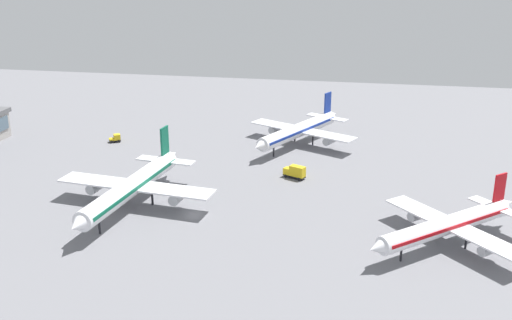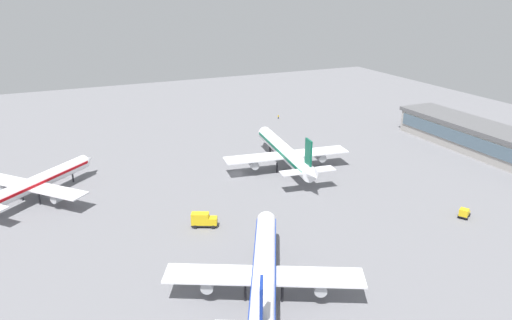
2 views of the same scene
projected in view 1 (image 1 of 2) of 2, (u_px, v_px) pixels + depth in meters
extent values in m
plane|color=slate|center=(194.00, 215.00, 130.20)|extent=(288.00, 288.00, 0.00)
cylinder|color=white|center=(446.00, 225.00, 115.21)|extent=(24.62, 26.53, 3.59)
cone|color=white|center=(378.00, 248.00, 106.56)|extent=(4.94, 4.95, 3.41)
cone|color=white|center=(506.00, 204.00, 123.67)|extent=(5.14, 5.25, 2.87)
cube|color=red|center=(446.00, 224.00, 115.12)|extent=(23.79, 25.61, 0.65)
cube|color=white|center=(452.00, 225.00, 116.13)|extent=(26.42, 24.72, 0.32)
cylinder|color=#A5A8AD|center=(489.00, 249.00, 109.58)|extent=(4.31, 4.46, 1.97)
cylinder|color=#A5A8AD|center=(418.00, 215.00, 123.51)|extent=(4.31, 4.46, 1.97)
cube|color=white|center=(497.00, 207.00, 122.39)|extent=(11.13, 10.51, 0.26)
cube|color=red|center=(500.00, 187.00, 120.97)|extent=(2.39, 2.58, 5.74)
cylinder|color=black|center=(401.00, 255.00, 110.53)|extent=(0.43, 0.43, 2.51)
cylinder|color=black|center=(466.00, 242.00, 115.20)|extent=(0.43, 0.43, 2.51)
cylinder|color=black|center=(443.00, 231.00, 119.81)|extent=(0.43, 0.43, 2.51)
cylinder|color=white|center=(299.00, 130.00, 174.45)|extent=(33.20, 19.20, 3.87)
cone|color=white|center=(260.00, 146.00, 160.33)|extent=(5.11, 5.02, 3.68)
cone|color=white|center=(332.00, 115.00, 188.38)|extent=(5.71, 4.93, 3.10)
cube|color=navy|center=(299.00, 129.00, 174.35)|extent=(31.97, 18.64, 0.70)
cube|color=white|center=(302.00, 130.00, 175.90)|extent=(19.98, 32.41, 0.35)
cylinder|color=#A5A8AD|center=(330.00, 140.00, 171.01)|extent=(5.04, 3.95, 2.13)
cylinder|color=#A5A8AD|center=(276.00, 129.00, 181.68)|extent=(5.04, 3.95, 2.13)
cube|color=white|center=(327.00, 117.00, 186.24)|extent=(8.80, 13.37, 0.28)
cube|color=navy|center=(328.00, 103.00, 184.72)|extent=(3.21, 1.88, 6.19)
cylinder|color=black|center=(274.00, 152.00, 166.26)|extent=(0.46, 0.46, 2.71)
cylinder|color=black|center=(313.00, 141.00, 175.88)|extent=(0.46, 0.46, 2.71)
cylinder|color=black|center=(295.00, 137.00, 179.41)|extent=(0.46, 0.46, 2.71)
cylinder|color=white|center=(131.00, 187.00, 131.93)|extent=(38.24, 9.00, 4.18)
cone|color=white|center=(78.00, 225.00, 113.72)|extent=(4.65, 4.47, 3.97)
cone|color=white|center=(171.00, 156.00, 149.93)|extent=(5.61, 3.98, 3.35)
cube|color=#0C593F|center=(131.00, 185.00, 131.83)|extent=(36.74, 8.89, 0.75)
cube|color=white|center=(135.00, 186.00, 133.77)|extent=(10.64, 36.59, 0.38)
cylinder|color=#A5A8AD|center=(178.00, 197.00, 131.32)|extent=(5.19, 2.91, 2.30)
cylinder|color=#A5A8AD|center=(96.00, 187.00, 137.19)|extent=(5.19, 2.91, 2.30)
cube|color=white|center=(166.00, 160.00, 147.17)|extent=(5.22, 14.76, 0.30)
cube|color=#0C593F|center=(165.00, 141.00, 145.52)|extent=(3.68, 0.91, 6.69)
cylinder|color=black|center=(99.00, 227.00, 121.14)|extent=(0.50, 0.50, 2.93)
cylinder|color=black|center=(152.00, 199.00, 134.86)|extent=(0.50, 0.50, 2.93)
cylinder|color=black|center=(126.00, 195.00, 136.80)|extent=(0.50, 0.50, 2.93)
cube|color=black|center=(115.00, 140.00, 179.02)|extent=(3.28, 3.72, 0.30)
cube|color=gold|center=(117.00, 137.00, 178.94)|extent=(2.56, 2.52, 1.60)
cube|color=#3F596B|center=(120.00, 136.00, 179.10)|extent=(1.41, 0.89, 0.90)
cube|color=gold|center=(112.00, 139.00, 178.60)|extent=(2.35, 2.18, 0.50)
cylinder|color=black|center=(118.00, 139.00, 180.28)|extent=(0.67, 0.84, 0.80)
cylinder|color=black|center=(119.00, 141.00, 178.60)|extent=(0.67, 0.84, 0.80)
cylinder|color=black|center=(111.00, 140.00, 179.54)|extent=(0.67, 0.84, 0.80)
cylinder|color=black|center=(111.00, 142.00, 177.86)|extent=(0.67, 0.84, 0.80)
cube|color=black|center=(294.00, 176.00, 150.91)|extent=(4.12, 5.87, 0.30)
cube|color=gold|center=(288.00, 171.00, 151.65)|extent=(2.49, 2.44, 1.60)
cube|color=#3F596B|center=(285.00, 169.00, 151.99)|extent=(1.48, 0.76, 0.90)
cube|color=gold|center=(297.00, 171.00, 149.93)|extent=(3.35, 4.25, 2.60)
cylinder|color=black|center=(286.00, 176.00, 151.32)|extent=(0.61, 0.85, 0.80)
cylinder|color=black|center=(290.00, 174.00, 152.77)|extent=(0.61, 0.85, 0.80)
cylinder|color=black|center=(299.00, 179.00, 149.15)|extent=(0.61, 0.85, 0.80)
cylinder|color=black|center=(303.00, 177.00, 150.60)|extent=(0.61, 0.85, 0.80)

